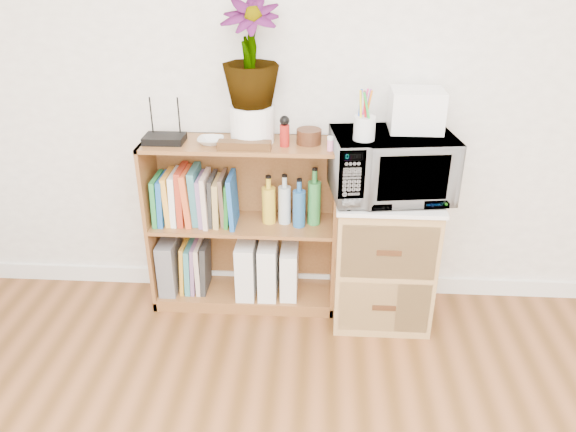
{
  "coord_description": "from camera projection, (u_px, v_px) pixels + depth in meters",
  "views": [
    {
      "loc": [
        0.06,
        -0.56,
        1.88
      ],
      "look_at": [
        -0.1,
        1.95,
        0.62
      ],
      "focal_mm": 35.0,
      "sensor_mm": 36.0,
      "label": 1
    }
  ],
  "objects": [
    {
      "name": "magazine_holder_right",
      "position": [
        289.0,
        270.0,
        3.12
      ],
      "size": [
        0.09,
        0.23,
        0.29
      ],
      "primitive_type": "cube",
      "color": "white",
      "rests_on": "bookshelf"
    },
    {
      "name": "wicker_unit",
      "position": [
        382.0,
        258.0,
        2.97
      ],
      "size": [
        0.5,
        0.45,
        0.7
      ],
      "primitive_type": "cube",
      "color": "#9E7542",
      "rests_on": "ground"
    },
    {
      "name": "file_box",
      "position": [
        170.0,
        264.0,
        3.16
      ],
      "size": [
        0.09,
        0.25,
        0.31
      ],
      "primitive_type": "cube",
      "color": "slate",
      "rests_on": "bookshelf"
    },
    {
      "name": "wooden_bowl",
      "position": [
        309.0,
        136.0,
        2.79
      ],
      "size": [
        0.12,
        0.12,
        0.07
      ],
      "primitive_type": "cylinder",
      "color": "#381D0F",
      "rests_on": "bookshelf"
    },
    {
      "name": "paint_jars",
      "position": [
        337.0,
        145.0,
        2.69
      ],
      "size": [
        0.11,
        0.04,
        0.06
      ],
      "primitive_type": "cube",
      "color": "#D07391",
      "rests_on": "bookshelf"
    },
    {
      "name": "liquor_bottles",
      "position": [
        308.0,
        201.0,
        2.93
      ],
      "size": [
        0.47,
        0.07,
        0.3
      ],
      "color": "gold",
      "rests_on": "bookshelf"
    },
    {
      "name": "cookbooks",
      "position": [
        195.0,
        198.0,
        2.97
      ],
      "size": [
        0.43,
        0.2,
        0.31
      ],
      "color": "#22803C",
      "rests_on": "bookshelf"
    },
    {
      "name": "magazine_holder_mid",
      "position": [
        269.0,
        267.0,
        3.12
      ],
      "size": [
        0.1,
        0.25,
        0.32
      ],
      "primitive_type": "cube",
      "color": "white",
      "rests_on": "bookshelf"
    },
    {
      "name": "bookshelf",
      "position": [
        243.0,
        226.0,
        3.03
      ],
      "size": [
        1.0,
        0.3,
        0.95
      ],
      "primitive_type": "cube",
      "color": "brown",
      "rests_on": "ground"
    },
    {
      "name": "potted_plant",
      "position": [
        250.0,
        54.0,
        2.63
      ],
      "size": [
        0.28,
        0.28,
        0.5
      ],
      "primitive_type": "imported",
      "color": "#3F732E",
      "rests_on": "plant_pot"
    },
    {
      "name": "pen_cup",
      "position": [
        364.0,
        128.0,
        2.56
      ],
      "size": [
        0.1,
        0.1,
        0.11
      ],
      "primitive_type": "cylinder",
      "color": "silver",
      "rests_on": "microwave"
    },
    {
      "name": "magazine_holder_left",
      "position": [
        247.0,
        266.0,
        3.13
      ],
      "size": [
        0.1,
        0.26,
        0.32
      ],
      "primitive_type": "cube",
      "color": "silver",
      "rests_on": "bookshelf"
    },
    {
      "name": "white_bowl",
      "position": [
        211.0,
        141.0,
        2.79
      ],
      "size": [
        0.13,
        0.13,
        0.03
      ],
      "primitive_type": "imported",
      "color": "silver",
      "rests_on": "bookshelf"
    },
    {
      "name": "trinket_box",
      "position": [
        244.0,
        145.0,
        2.71
      ],
      "size": [
        0.26,
        0.06,
        0.04
      ],
      "primitive_type": "cube",
      "color": "#3B2210",
      "rests_on": "bookshelf"
    },
    {
      "name": "small_appliance",
      "position": [
        416.0,
        110.0,
        2.67
      ],
      "size": [
        0.25,
        0.21,
        0.2
      ],
      "primitive_type": "cube",
      "color": "white",
      "rests_on": "microwave"
    },
    {
      "name": "plant_pot",
      "position": [
        252.0,
        124.0,
        2.79
      ],
      "size": [
        0.22,
        0.22,
        0.19
      ],
      "primitive_type": "cylinder",
      "color": "white",
      "rests_on": "bookshelf"
    },
    {
      "name": "kokeshi_doll",
      "position": [
        285.0,
        136.0,
        2.74
      ],
      "size": [
        0.05,
        0.05,
        0.11
      ],
      "primitive_type": "cylinder",
      "color": "maroon",
      "rests_on": "bookshelf"
    },
    {
      "name": "router",
      "position": [
        164.0,
        139.0,
        2.81
      ],
      "size": [
        0.2,
        0.14,
        0.04
      ],
      "primitive_type": "cube",
      "color": "black",
      "rests_on": "bookshelf"
    },
    {
      "name": "skirting_board",
      "position": [
        307.0,
        281.0,
        3.32
      ],
      "size": [
        4.0,
        0.02,
        0.1
      ],
      "primitive_type": "cube",
      "color": "white",
      "rests_on": "ground"
    },
    {
      "name": "lower_books",
      "position": [
        196.0,
        266.0,
        3.16
      ],
      "size": [
        0.16,
        0.19,
        0.3
      ],
      "color": "#C48822",
      "rests_on": "bookshelf"
    },
    {
      "name": "microwave",
      "position": [
        391.0,
        165.0,
        2.73
      ],
      "size": [
        0.62,
        0.46,
        0.32
      ],
      "primitive_type": "imported",
      "rotation": [
        0.0,
        0.0,
        0.14
      ],
      "color": "white",
      "rests_on": "wicker_unit"
    }
  ]
}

